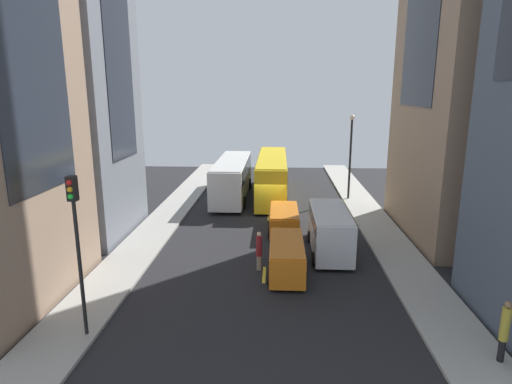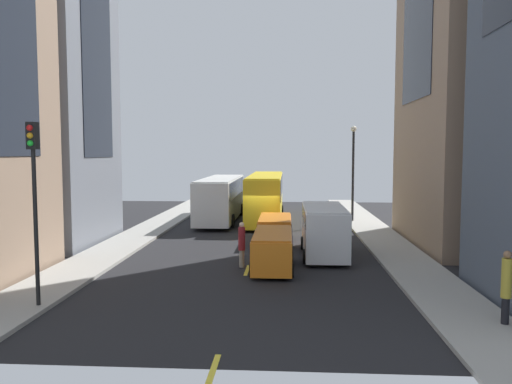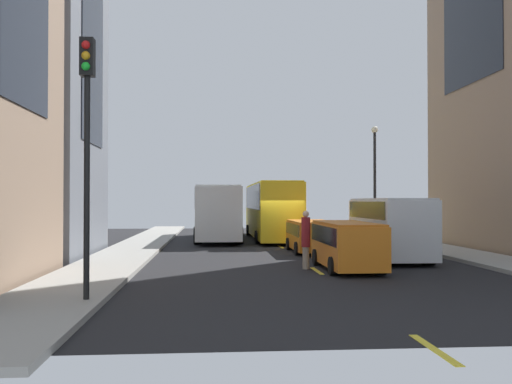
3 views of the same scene
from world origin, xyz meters
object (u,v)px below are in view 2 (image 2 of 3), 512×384
(car_orange_0, at_px, (273,247))
(traffic_light_near_corner, at_px, (34,180))
(streetcar_yellow, at_px, (266,193))
(car_orange_2, at_px, (275,227))
(delivery_van_white, at_px, (324,227))
(city_bus_white, at_px, (221,195))
(pedestrian_crossing_near, at_px, (506,285))
(pedestrian_walking_far, at_px, (242,243))

(car_orange_0, height_order, traffic_light_near_corner, traffic_light_near_corner)
(streetcar_yellow, height_order, car_orange_0, streetcar_yellow)
(car_orange_0, height_order, car_orange_2, car_orange_0)
(delivery_van_white, relative_size, traffic_light_near_corner, 0.93)
(city_bus_white, bearing_deg, car_orange_0, -74.21)
(car_orange_0, bearing_deg, city_bus_white, 105.79)
(streetcar_yellow, height_order, delivery_van_white, streetcar_yellow)
(pedestrian_crossing_near, bearing_deg, city_bus_white, -62.35)
(pedestrian_walking_far, distance_m, traffic_light_near_corner, 9.78)
(city_bus_white, xyz_separation_m, delivery_van_white, (7.02, -12.90, -0.49))
(streetcar_yellow, xyz_separation_m, delivery_van_white, (3.57, -13.55, -0.61))
(car_orange_2, height_order, traffic_light_near_corner, traffic_light_near_corner)
(city_bus_white, height_order, pedestrian_crossing_near, city_bus_white)
(city_bus_white, distance_m, pedestrian_walking_far, 15.87)
(city_bus_white, bearing_deg, streetcar_yellow, 10.70)
(car_orange_2, relative_size, traffic_light_near_corner, 0.75)
(streetcar_yellow, bearing_deg, car_orange_0, -86.45)
(pedestrian_crossing_near, bearing_deg, car_orange_0, -44.50)
(car_orange_0, xyz_separation_m, traffic_light_near_corner, (-7.79, -6.39, 3.42))
(city_bus_white, relative_size, pedestrian_crossing_near, 5.12)
(car_orange_2, bearing_deg, car_orange_0, -89.50)
(streetcar_yellow, distance_m, car_orange_0, 16.56)
(car_orange_0, distance_m, pedestrian_crossing_near, 10.31)
(car_orange_0, xyz_separation_m, pedestrian_walking_far, (-1.44, 0.28, 0.13))
(traffic_light_near_corner, bearing_deg, car_orange_2, 59.71)
(delivery_van_white, height_order, pedestrian_walking_far, delivery_van_white)
(city_bus_white, xyz_separation_m, pedestrian_walking_far, (3.04, -15.55, -0.87))
(city_bus_white, height_order, car_orange_0, city_bus_white)
(traffic_light_near_corner, bearing_deg, streetcar_yellow, 73.53)
(delivery_van_white, distance_m, traffic_light_near_corner, 14.22)
(car_orange_2, bearing_deg, pedestrian_walking_far, -101.91)
(streetcar_yellow, relative_size, car_orange_0, 2.72)
(city_bus_white, height_order, streetcar_yellow, streetcar_yellow)
(car_orange_2, xyz_separation_m, pedestrian_walking_far, (-1.38, -6.55, 0.24))
(city_bus_white, distance_m, streetcar_yellow, 3.52)
(delivery_van_white, bearing_deg, car_orange_0, -130.83)
(pedestrian_crossing_near, height_order, traffic_light_near_corner, traffic_light_near_corner)
(streetcar_yellow, bearing_deg, car_orange_2, -84.29)
(city_bus_white, bearing_deg, pedestrian_crossing_near, -63.14)
(city_bus_white, height_order, pedestrian_walking_far, city_bus_white)
(pedestrian_crossing_near, bearing_deg, car_orange_2, -61.91)
(streetcar_yellow, bearing_deg, delivery_van_white, -75.25)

